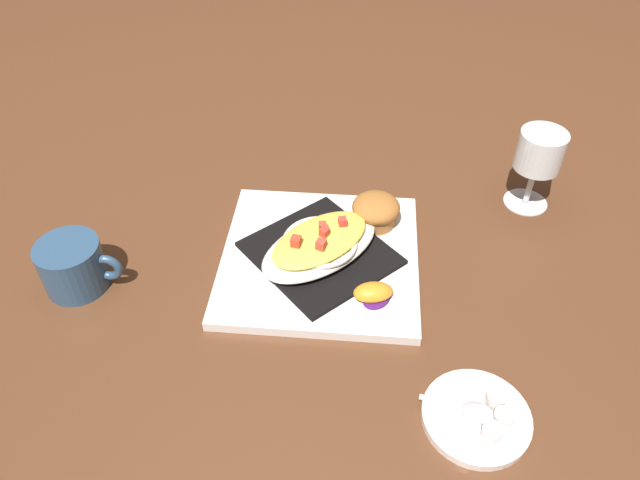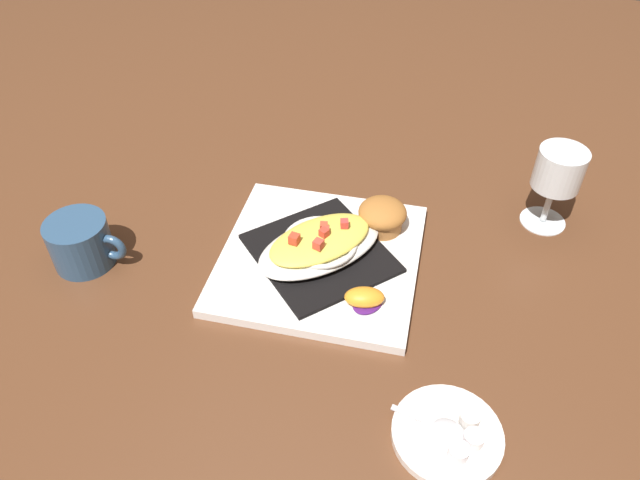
% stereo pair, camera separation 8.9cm
% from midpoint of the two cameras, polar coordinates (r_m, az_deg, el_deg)
% --- Properties ---
extents(ground_plane, '(2.60, 2.60, 0.00)m').
position_cam_midpoint_polar(ground_plane, '(0.92, 2.76, -2.20)').
color(ground_plane, brown).
extents(square_plate, '(0.35, 0.35, 0.02)m').
position_cam_midpoint_polar(square_plate, '(0.92, 2.78, -1.86)').
color(square_plate, white).
rests_on(square_plate, ground_plane).
extents(folded_napkin, '(0.26, 0.26, 0.01)m').
position_cam_midpoint_polar(folded_napkin, '(0.91, 2.80, -1.36)').
color(folded_napkin, black).
rests_on(folded_napkin, square_plate).
extents(gratin_dish, '(0.20, 0.23, 0.05)m').
position_cam_midpoint_polar(gratin_dish, '(0.89, 2.84, -0.43)').
color(gratin_dish, silver).
rests_on(gratin_dish, folded_napkin).
extents(muffin, '(0.08, 0.08, 0.05)m').
position_cam_midpoint_polar(muffin, '(0.95, 8.58, 2.18)').
color(muffin, '#A96A34').
rests_on(muffin, square_plate).
extents(orange_garnish, '(0.06, 0.06, 0.03)m').
position_cam_midpoint_polar(orange_garnish, '(0.84, 7.30, -5.62)').
color(orange_garnish, '#481966').
rests_on(orange_garnish, square_plate).
extents(coffee_mug, '(0.12, 0.09, 0.08)m').
position_cam_midpoint_polar(coffee_mug, '(0.95, -19.08, -0.56)').
color(coffee_mug, '#2E4E70').
rests_on(coffee_mug, ground_plane).
extents(stemmed_glass, '(0.07, 0.07, 0.14)m').
position_cam_midpoint_polar(stemmed_glass, '(1.01, 23.92, 5.64)').
color(stemmed_glass, white).
rests_on(stemmed_glass, ground_plane).
extents(creamer_saucer, '(0.13, 0.13, 0.01)m').
position_cam_midpoint_polar(creamer_saucer, '(0.76, 15.35, -17.49)').
color(creamer_saucer, white).
rests_on(creamer_saucer, ground_plane).
extents(spoon, '(0.09, 0.03, 0.01)m').
position_cam_midpoint_polar(spoon, '(0.75, 15.25, -17.01)').
color(spoon, silver).
rests_on(spoon, creamer_saucer).
extents(creamer_cup_0, '(0.02, 0.02, 0.02)m').
position_cam_midpoint_polar(creamer_cup_0, '(0.74, 16.51, -18.83)').
color(creamer_cup_0, white).
rests_on(creamer_cup_0, creamer_saucer).
extents(creamer_cup_1, '(0.02, 0.02, 0.02)m').
position_cam_midpoint_polar(creamer_cup_1, '(0.75, 17.77, -17.63)').
color(creamer_cup_1, white).
rests_on(creamer_cup_1, creamer_saucer).
extents(creamer_cup_2, '(0.02, 0.02, 0.02)m').
position_cam_midpoint_polar(creamer_cup_2, '(0.77, 17.33, -15.99)').
color(creamer_cup_2, white).
rests_on(creamer_cup_2, creamer_saucer).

